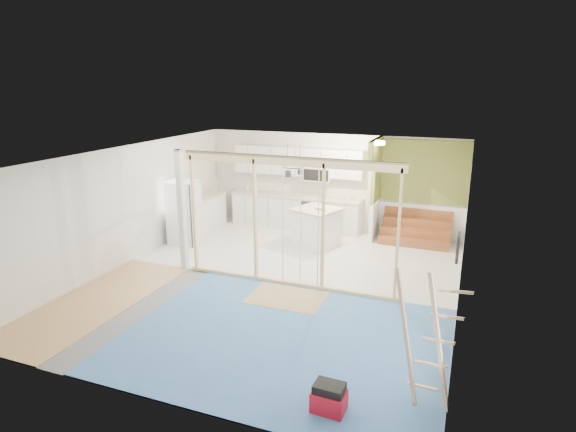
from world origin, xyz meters
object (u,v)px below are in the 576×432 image
at_px(toolbox, 329,399).
at_px(island, 316,228).
at_px(fridge, 184,213).
at_px(ladder, 426,340).

bearing_deg(toolbox, island, 111.57).
bearing_deg(fridge, island, 7.59).
relative_size(toolbox, ladder, 0.24).
bearing_deg(ladder, fridge, 166.03).
height_order(island, ladder, ladder).
height_order(island, toolbox, island).
bearing_deg(fridge, ladder, -43.90).
xyz_separation_m(fridge, toolbox, (5.18, -4.89, -0.61)).
xyz_separation_m(fridge, ladder, (6.22, -4.32, 0.10)).
bearing_deg(toolbox, fridge, 138.90).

